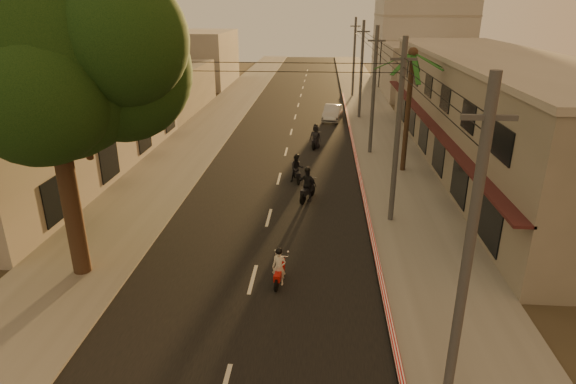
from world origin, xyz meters
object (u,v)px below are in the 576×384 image
object	(u,v)px
scooter_mid_b	(307,185)
scooter_far_a	(315,137)
scooter_red	(279,268)
palm_tree	(412,60)
parked_car	(332,113)
scooter_mid_a	(297,169)
broadleaf_tree	(59,60)

from	to	relation	value
scooter_mid_b	scooter_far_a	distance (m)	10.62
scooter_far_a	scooter_red	bearing A→B (deg)	-82.40
scooter_far_a	palm_tree	bearing A→B (deg)	-30.63
scooter_mid_b	parked_car	size ratio (longest dim) A/B	0.44
scooter_mid_a	scooter_far_a	distance (m)	7.62
broadleaf_tree	scooter_mid_b	xyz separation A→B (m)	(8.50, 8.39, -7.57)
broadleaf_tree	scooter_far_a	size ratio (longest dim) A/B	6.29
broadleaf_tree	scooter_mid_a	world-z (taller)	broadleaf_tree
scooter_mid_a	parked_car	bearing A→B (deg)	69.70
scooter_red	scooter_mid_b	world-z (taller)	scooter_mid_b
parked_car	scooter_far_a	bearing A→B (deg)	-90.69
scooter_mid_a	scooter_far_a	bearing A→B (deg)	70.13
scooter_mid_b	palm_tree	bearing A→B (deg)	62.48
broadleaf_tree	scooter_mid_b	world-z (taller)	broadleaf_tree
scooter_red	parked_car	xyz separation A→B (m)	(2.52, 29.14, 0.01)
broadleaf_tree	parked_car	bearing A→B (deg)	70.43
broadleaf_tree	scooter_mid_a	bearing A→B (deg)	55.88
broadleaf_tree	palm_tree	distance (m)	20.18
palm_tree	parked_car	world-z (taller)	palm_tree
parked_car	scooter_red	bearing A→B (deg)	-87.19
scooter_mid_b	scooter_far_a	xyz separation A→B (m)	(0.28, 10.61, -0.04)
scooter_red	parked_car	size ratio (longest dim) A/B	0.36
scooter_mid_a	scooter_far_a	size ratio (longest dim) A/B	0.94
scooter_mid_a	scooter_red	bearing A→B (deg)	-102.47
palm_tree	scooter_far_a	xyz separation A→B (m)	(-5.84, 5.14, -6.29)
scooter_far_a	parked_car	bearing A→B (deg)	92.33
broadleaf_tree	scooter_mid_a	xyz separation A→B (m)	(7.76, 11.45, -7.65)
scooter_mid_b	broadleaf_tree	bearing A→B (deg)	-114.70
scooter_mid_b	scooter_far_a	world-z (taller)	scooter_mid_b
scooter_mid_a	scooter_mid_b	xyz separation A→B (m)	(0.74, -3.06, 0.08)
scooter_red	scooter_far_a	distance (m)	19.42
scooter_mid_b	parked_car	xyz separation A→B (m)	(1.72, 20.37, -0.19)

